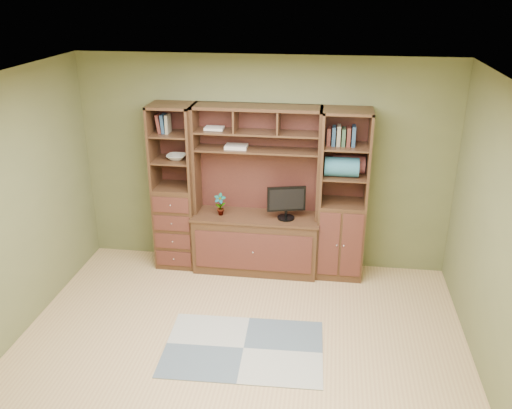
# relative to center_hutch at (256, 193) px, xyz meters

# --- Properties ---
(room) EXTENTS (4.60, 4.10, 2.64)m
(room) POSITION_rel_center_hutch_xyz_m (0.06, -1.73, 0.28)
(room) COLOR tan
(room) RESTS_ON ground
(center_hutch) EXTENTS (1.54, 0.53, 2.05)m
(center_hutch) POSITION_rel_center_hutch_xyz_m (0.00, 0.00, 0.00)
(center_hutch) COLOR #442918
(center_hutch) RESTS_ON ground
(left_tower) EXTENTS (0.50, 0.45, 2.05)m
(left_tower) POSITION_rel_center_hutch_xyz_m (-1.00, 0.04, 0.00)
(left_tower) COLOR #442918
(left_tower) RESTS_ON ground
(right_tower) EXTENTS (0.55, 0.45, 2.05)m
(right_tower) POSITION_rel_center_hutch_xyz_m (1.02, 0.04, 0.00)
(right_tower) COLOR #442918
(right_tower) RESTS_ON ground
(rug) EXTENTS (1.59, 1.09, 0.01)m
(rug) POSITION_rel_center_hutch_xyz_m (0.11, -1.61, -1.02)
(rug) COLOR gray
(rug) RESTS_ON ground
(monitor) EXTENTS (0.49, 0.31, 0.56)m
(monitor) POSITION_rel_center_hutch_xyz_m (0.37, -0.03, -0.02)
(monitor) COLOR black
(monitor) RESTS_ON center_hutch
(orchid) EXTENTS (0.14, 0.10, 0.27)m
(orchid) POSITION_rel_center_hutch_xyz_m (-0.43, -0.03, -0.16)
(orchid) COLOR #B94D3E
(orchid) RESTS_ON center_hutch
(magazines) EXTENTS (0.26, 0.19, 0.04)m
(magazines) POSITION_rel_center_hutch_xyz_m (-0.24, 0.09, 0.54)
(magazines) COLOR beige
(magazines) RESTS_ON center_hutch
(bowl) EXTENTS (0.23, 0.23, 0.06)m
(bowl) POSITION_rel_center_hutch_xyz_m (-0.96, 0.04, 0.39)
(bowl) COLOR silver
(bowl) RESTS_ON left_tower
(blanket_teal) EXTENTS (0.38, 0.22, 0.22)m
(blanket_teal) POSITION_rel_center_hutch_xyz_m (0.99, -0.01, 0.38)
(blanket_teal) COLOR #2F697C
(blanket_teal) RESTS_ON right_tower
(blanket_red) EXTENTS (0.37, 0.21, 0.21)m
(blanket_red) POSITION_rel_center_hutch_xyz_m (1.07, 0.12, 0.37)
(blanket_red) COLOR brown
(blanket_red) RESTS_ON right_tower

